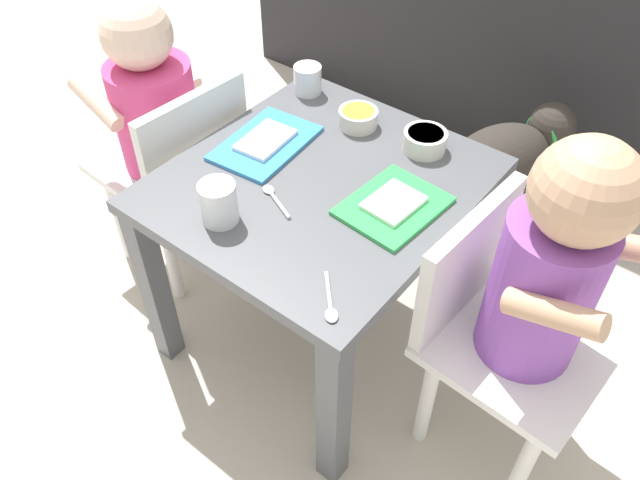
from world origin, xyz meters
TOP-DOWN VIEW (x-y plane):
  - ground_plane at (0.00, 0.00)m, footprint 7.00×7.00m
  - dining_table at (0.00, 0.00)m, footprint 0.52×0.56m
  - seated_child_left at (-0.42, -0.02)m, footprint 0.30×0.30m
  - seated_child_right at (0.42, 0.01)m, footprint 0.30×0.30m
  - dog at (0.13, 0.58)m, footprint 0.27×0.40m
  - food_tray_left at (-0.15, 0.02)m, footprint 0.16×0.22m
  - food_tray_right at (0.15, 0.02)m, footprint 0.15×0.19m
  - water_cup_left at (-0.07, -0.19)m, footprint 0.06×0.06m
  - water_cup_right at (-0.20, 0.22)m, footprint 0.06×0.06m
  - cereal_bowl_left_side at (0.10, 0.19)m, footprint 0.08×0.08m
  - cereal_bowl_right_side at (-0.05, 0.18)m, footprint 0.08×0.08m
  - spoon_by_left_tray at (-0.03, -0.09)m, footprint 0.10×0.05m
  - spoon_by_right_tray at (0.19, -0.22)m, footprint 0.08×0.08m

SIDE VIEW (x-z plane):
  - ground_plane at x=0.00m, z-range 0.00..0.00m
  - dog at x=0.13m, z-range 0.05..0.37m
  - dining_table at x=0.00m, z-range 0.14..0.59m
  - seated_child_left at x=-0.42m, z-range 0.09..0.76m
  - spoon_by_left_tray at x=-0.03m, z-range 0.44..0.45m
  - spoon_by_right_tray at x=0.19m, z-range 0.44..0.45m
  - food_tray_left at x=-0.15m, z-range 0.44..0.46m
  - food_tray_right at x=0.15m, z-range 0.44..0.46m
  - seated_child_right at x=0.42m, z-range 0.09..0.81m
  - cereal_bowl_right_side at x=-0.05m, z-range 0.45..0.48m
  - cereal_bowl_left_side at x=0.10m, z-range 0.45..0.49m
  - water_cup_right at x=-0.20m, z-range 0.44..0.50m
  - water_cup_left at x=-0.07m, z-range 0.44..0.51m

